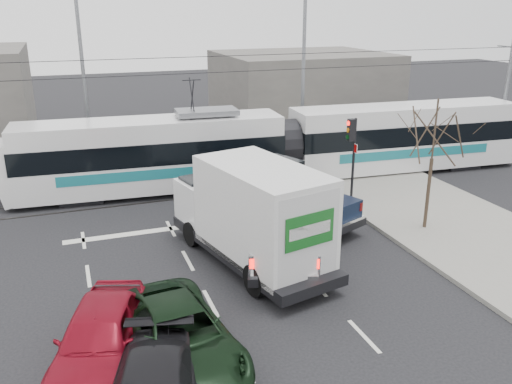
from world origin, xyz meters
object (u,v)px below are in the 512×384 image
object	(u,v)px
green_car	(180,335)
red_car	(100,336)
traffic_signal	(352,141)
bare_tree	(434,135)
tram	(285,145)
street_lamp_far	(79,71)
silver_pickup	(280,221)
navy_pickup	(288,193)
box_truck	(252,215)
street_lamp_near	(300,67)

from	to	relation	value
green_car	red_car	bearing A→B (deg)	158.72
traffic_signal	green_car	world-z (taller)	traffic_signal
bare_tree	tram	size ratio (longest dim) A/B	0.20
street_lamp_far	silver_pickup	bearing A→B (deg)	-66.56
street_lamp_far	red_car	distance (m)	18.37
bare_tree	red_car	bearing A→B (deg)	-160.92
silver_pickup	navy_pickup	xyz separation A→B (m)	(1.38, 2.60, 0.03)
traffic_signal	tram	distance (m)	4.19
traffic_signal	red_car	size ratio (longest dim) A/B	0.79
bare_tree	street_lamp_far	xyz separation A→B (m)	(-11.79, 13.50, 1.32)
street_lamp_far	navy_pickup	world-z (taller)	street_lamp_far
box_truck	bare_tree	bearing A→B (deg)	-9.92
street_lamp_far	box_truck	distance (m)	15.00
bare_tree	traffic_signal	size ratio (longest dim) A/B	1.39
street_lamp_near	silver_pickup	world-z (taller)	street_lamp_near
street_lamp_far	red_car	bearing A→B (deg)	-92.40
traffic_signal	tram	bearing A→B (deg)	112.11
box_truck	green_car	xyz separation A→B (m)	(-3.43, -4.42, -1.07)
red_car	green_car	bearing A→B (deg)	3.67
box_truck	red_car	bearing A→B (deg)	-156.38
bare_tree	navy_pickup	size ratio (longest dim) A/B	0.84
tram	green_car	world-z (taller)	tram
navy_pickup	silver_pickup	bearing A→B (deg)	-140.79
street_lamp_far	tram	size ratio (longest dim) A/B	0.36
street_lamp_far	silver_pickup	size ratio (longest dim) A/B	1.35
bare_tree	street_lamp_near	bearing A→B (deg)	91.42
bare_tree	navy_pickup	world-z (taller)	bare_tree
tram	silver_pickup	bearing A→B (deg)	-110.21
street_lamp_near	street_lamp_far	bearing A→B (deg)	170.13
street_lamp_far	green_car	size ratio (longest dim) A/B	1.80
tram	red_car	size ratio (longest dim) A/B	5.55
tram	box_truck	size ratio (longest dim) A/B	3.37
traffic_signal	street_lamp_near	distance (m)	7.91
street_lamp_near	box_truck	xyz separation A→B (m)	(-6.98, -11.90, -3.35)
silver_pickup	tram	bearing A→B (deg)	86.25
traffic_signal	box_truck	world-z (taller)	traffic_signal
green_car	red_car	xyz separation A→B (m)	(-1.84, 0.49, 0.08)
traffic_signal	navy_pickup	bearing A→B (deg)	-160.87
box_truck	green_car	bearing A→B (deg)	-140.94
bare_tree	street_lamp_far	bearing A→B (deg)	131.12
bare_tree	box_truck	size ratio (longest dim) A/B	0.67
green_car	red_car	world-z (taller)	red_car
tram	silver_pickup	size ratio (longest dim) A/B	3.78
street_lamp_near	traffic_signal	bearing A→B (deg)	-96.41
street_lamp_far	box_truck	world-z (taller)	street_lamp_far
traffic_signal	red_car	bearing A→B (deg)	-143.85
traffic_signal	box_truck	distance (m)	7.61
tram	bare_tree	bearing A→B (deg)	-67.57
tram	red_car	distance (m)	15.66
silver_pickup	street_lamp_near	bearing A→B (deg)	83.14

